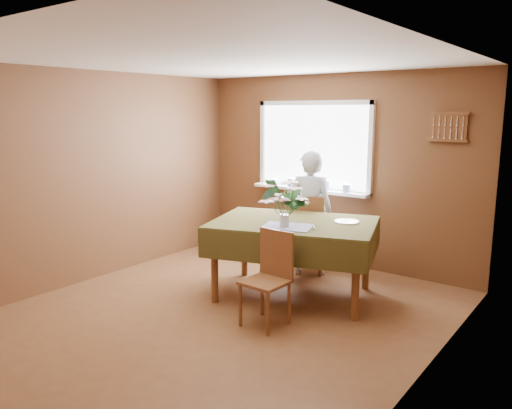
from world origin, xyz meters
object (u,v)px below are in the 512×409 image
Objects in this scene: seated_woman at (310,213)px; flower_bouquet at (285,199)px; chair_far at (307,231)px; dining_table at (294,231)px; chair_near at (270,273)px.

seated_woman is 3.05× the size of flower_bouquet.
seated_woman is (0.04, -0.01, 0.24)m from chair_far.
chair_far is at bearing 92.04° from dining_table.
chair_far is at bearing 110.39° from chair_near.
dining_table is at bearing 81.89° from seated_woman.
dining_table is 0.81m from chair_near.
dining_table is 2.23× the size of chair_near.
flower_bouquet is at bearing 86.89° from chair_far.
flower_bouquet is (0.05, -0.26, 0.39)m from dining_table.
dining_table is 3.97× the size of flower_bouquet.
chair_far is 0.64× the size of seated_woman.
seated_woman is 1.12m from flower_bouquet.
chair_far is (-0.29, 0.78, -0.20)m from dining_table.
chair_near is at bearing -71.63° from flower_bouquet.
flower_bouquet reaches higher than chair_near.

